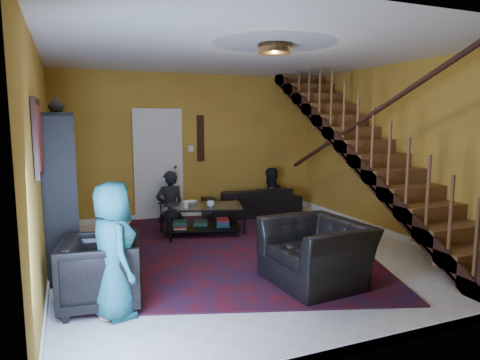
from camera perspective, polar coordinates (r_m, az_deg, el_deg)
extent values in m
plane|color=beige|center=(6.21, 0.97, -9.93)|extent=(5.50, 5.50, 0.00)
plane|color=gold|center=(8.52, -6.28, 4.54)|extent=(5.20, 0.00, 5.20)
plane|color=gold|center=(3.58, 18.51, -0.70)|extent=(5.20, 0.00, 5.20)
plane|color=gold|center=(5.47, -24.96, 1.86)|extent=(0.00, 5.50, 5.50)
plane|color=gold|center=(7.35, 20.05, 3.53)|extent=(0.00, 5.50, 5.50)
plane|color=white|center=(5.97, 1.04, 16.55)|extent=(5.50, 5.50, 0.00)
cube|color=silver|center=(8.70, -6.13, -4.38)|extent=(5.20, 0.02, 0.10)
cube|color=silver|center=(5.75, -24.04, -11.62)|extent=(0.02, 5.50, 0.10)
cube|color=gold|center=(7.04, 17.14, 2.83)|extent=(0.95, 4.92, 2.83)
cube|color=black|center=(6.76, 14.17, 3.42)|extent=(0.04, 5.02, 3.02)
cylinder|color=black|center=(6.76, 14.51, 7.23)|extent=(0.07, 4.20, 2.44)
cube|color=black|center=(6.10, -22.65, -1.22)|extent=(0.35, 1.80, 2.00)
cube|color=black|center=(6.22, -22.35, -6.68)|extent=(0.35, 1.72, 0.03)
cube|color=black|center=(6.08, -22.73, 0.27)|extent=(0.35, 1.72, 0.03)
cube|color=silver|center=(8.36, -10.81, 1.80)|extent=(0.82, 0.05, 2.05)
cube|color=maroon|center=(4.54, -25.38, 5.15)|extent=(0.04, 0.74, 0.74)
cube|color=black|center=(8.54, -5.29, 5.57)|extent=(0.14, 0.03, 0.90)
cylinder|color=#3F2814|center=(5.24, 4.63, 17.05)|extent=(0.40, 0.40, 0.10)
cube|color=#400B10|center=(6.48, -0.49, -9.06)|extent=(4.92, 5.26, 0.02)
imported|color=black|center=(8.61, 1.62, -2.91)|extent=(1.92, 0.77, 0.56)
imported|color=black|center=(4.71, -17.94, -11.61)|extent=(0.91, 0.89, 0.73)
imported|color=black|center=(5.16, 10.09, -9.52)|extent=(1.08, 1.22, 0.74)
imported|color=black|center=(8.15, -9.31, -3.76)|extent=(0.52, 0.34, 1.43)
imported|color=black|center=(8.83, 3.97, -2.87)|extent=(0.72, 0.58, 1.39)
imported|color=#1B6968|center=(4.36, -16.51, -8.94)|extent=(0.53, 0.72, 1.34)
cube|color=black|center=(6.75, -9.24, -6.40)|extent=(0.04, 0.04, 0.49)
cube|color=black|center=(7.12, 0.58, -5.54)|extent=(0.04, 0.04, 0.49)
cube|color=black|center=(7.42, -10.46, -5.12)|extent=(0.04, 0.04, 0.49)
cube|color=black|center=(7.75, -1.41, -4.41)|extent=(0.04, 0.04, 0.49)
cube|color=black|center=(7.26, -5.04, -6.22)|extent=(1.39, 1.02, 0.02)
cube|color=silver|center=(7.18, -5.08, -3.45)|extent=(1.46, 1.09, 0.02)
imported|color=#999999|center=(7.04, -3.94, -3.20)|extent=(0.13, 0.13, 0.10)
imported|color=#999999|center=(6.97, -7.23, -3.35)|extent=(0.12, 0.12, 0.10)
imported|color=#999999|center=(7.30, -6.65, -3.01)|extent=(0.28, 0.28, 0.05)
imported|color=#999999|center=(5.54, -23.31, 9.24)|extent=(0.18, 0.18, 0.19)
cylinder|color=red|center=(4.49, -17.33, -16.16)|extent=(0.18, 0.18, 0.17)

